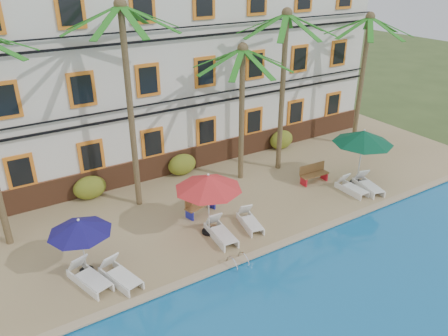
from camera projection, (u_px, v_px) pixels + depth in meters
ground at (261, 241)px, 17.52m from camera, size 100.00×100.00×0.00m
pool_deck at (200, 188)px, 21.30m from camera, size 30.00×12.00×0.25m
pool_coping at (275, 247)px, 16.71m from camera, size 30.00×0.35×0.06m
hotel_building at (152, 62)px, 22.85m from camera, size 25.40×6.44×10.22m
palm_b at (128, 82)px, 17.32m from camera, size 4.62×4.62×8.73m
palm_c at (242, 93)px, 20.18m from camera, size 4.62×4.62×6.68m
palm_d at (284, 70)px, 20.88m from camera, size 4.62×4.62×8.03m
palm_e at (364, 62)px, 23.98m from camera, size 4.62×4.62×7.50m
shrub_left at (90, 188)px, 19.93m from camera, size 1.50×0.90×1.10m
shrub_mid at (182, 165)px, 22.17m from camera, size 1.50×0.90×1.10m
shrub_right at (281, 140)px, 25.22m from camera, size 1.50×0.90×1.10m
umbrella_blue at (79, 227)px, 14.63m from camera, size 2.18×2.18×2.19m
umbrella_red at (208, 183)px, 16.66m from camera, size 2.66×2.66×2.66m
umbrella_green at (363, 137)px, 20.45m from camera, size 2.85×2.85×2.84m
lounger_a at (89, 277)px, 14.73m from camera, size 1.18×1.98×0.88m
lounger_b at (120, 275)px, 14.85m from camera, size 1.09×1.90×0.85m
lounger_c at (220, 232)px, 17.18m from camera, size 0.79×1.88×0.87m
lounger_d at (250, 221)px, 17.96m from camera, size 0.91×1.73×0.78m
lounger_e at (351, 187)px, 20.60m from camera, size 0.60×1.66×0.78m
lounger_f at (368, 185)px, 20.78m from camera, size 1.04×1.89×0.84m
bench_left at (199, 203)px, 18.82m from camera, size 1.57×0.83×0.93m
bench_right at (314, 173)px, 21.45m from camera, size 1.52×0.54×0.93m
pool_ladder at (238, 264)px, 15.82m from camera, size 0.54×0.74×0.74m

